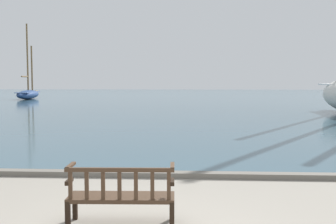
{
  "coord_description": "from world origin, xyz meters",
  "views": [
    {
      "loc": [
        0.73,
        -5.49,
        2.2
      ],
      "look_at": [
        -0.17,
        10.0,
        1.0
      ],
      "focal_mm": 45.0,
      "sensor_mm": 36.0,
      "label": 1
    }
  ],
  "objects": [
    {
      "name": "park_bench",
      "position": [
        -0.33,
        0.67,
        0.47
      ],
      "size": [
        1.62,
        0.58,
        0.92
      ],
      "color": "black",
      "rests_on": "ground"
    },
    {
      "name": "sailboat_mid_port",
      "position": [
        -17.1,
        39.23,
        0.7
      ],
      "size": [
        2.46,
        7.32,
        8.11
      ],
      "color": "navy",
      "rests_on": "harbor_water"
    },
    {
      "name": "quay_edge_kerb",
      "position": [
        0.0,
        3.85,
        0.06
      ],
      "size": [
        40.0,
        0.3,
        0.12
      ],
      "primitive_type": "cube",
      "color": "slate",
      "rests_on": "ground"
    },
    {
      "name": "harbor_water",
      "position": [
        0.0,
        44.0,
        0.04
      ],
      "size": [
        100.0,
        80.0,
        0.08
      ],
      "primitive_type": "cube",
      "color": "#385666",
      "rests_on": "ground"
    }
  ]
}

